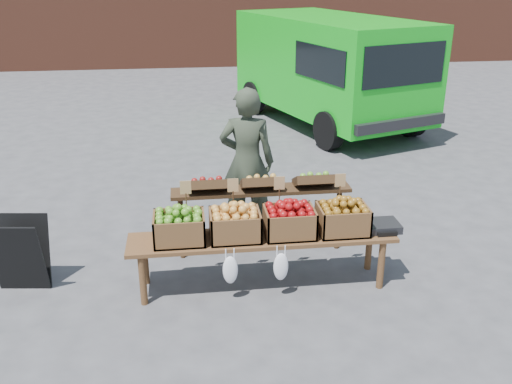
{
  "coord_description": "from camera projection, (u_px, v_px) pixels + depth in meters",
  "views": [
    {
      "loc": [
        -1.24,
        -5.49,
        3.14
      ],
      "look_at": [
        -0.52,
        0.12,
        0.85
      ],
      "focal_mm": 40.0,
      "sensor_mm": 36.0,
      "label": 1
    }
  ],
  "objects": [
    {
      "name": "delivery_van",
      "position": [
        329.0,
        72.0,
        11.52
      ],
      "size": [
        3.66,
        5.25,
        2.15
      ],
      "primitive_type": null,
      "rotation": [
        0.0,
        0.0,
        0.34
      ],
      "color": "#0CB517",
      "rests_on": "ground"
    },
    {
      "name": "weighing_scale",
      "position": [
        382.0,
        226.0,
        5.88
      ],
      "size": [
        0.34,
        0.3,
        0.08
      ],
      "primitive_type": "cube",
      "color": "black",
      "rests_on": "display_bench"
    },
    {
      "name": "back_table",
      "position": [
        261.0,
        211.0,
        6.44
      ],
      "size": [
        2.1,
        0.44,
        1.04
      ],
      "primitive_type": null,
      "color": "#362313",
      "rests_on": "ground"
    },
    {
      "name": "chalkboard_sign",
      "position": [
        21.0,
        254.0,
        5.76
      ],
      "size": [
        0.55,
        0.35,
        0.79
      ],
      "primitive_type": null,
      "rotation": [
        0.0,
        0.0,
        -0.13
      ],
      "color": "black",
      "rests_on": "ground"
    },
    {
      "name": "crate_golden_apples",
      "position": [
        179.0,
        228.0,
        5.59
      ],
      "size": [
        0.5,
        0.4,
        0.28
      ],
      "primitive_type": null,
      "color": "#367D19",
      "rests_on": "display_bench"
    },
    {
      "name": "crate_russet_pears",
      "position": [
        235.0,
        225.0,
        5.66
      ],
      "size": [
        0.5,
        0.4,
        0.28
      ],
      "primitive_type": null,
      "color": "gold",
      "rests_on": "display_bench"
    },
    {
      "name": "display_bench",
      "position": [
        262.0,
        261.0,
        5.85
      ],
      "size": [
        2.7,
        0.56,
        0.57
      ],
      "primitive_type": null,
      "color": "brown",
      "rests_on": "ground"
    },
    {
      "name": "vendor",
      "position": [
        247.0,
        162.0,
        6.84
      ],
      "size": [
        0.74,
        0.56,
        1.81
      ],
      "primitive_type": "imported",
      "rotation": [
        0.0,
        0.0,
        2.93
      ],
      "color": "#2F3829",
      "rests_on": "ground"
    },
    {
      "name": "crate_green_apples",
      "position": [
        343.0,
        219.0,
        5.79
      ],
      "size": [
        0.5,
        0.4,
        0.28
      ],
      "primitive_type": null,
      "color": "olive",
      "rests_on": "display_bench"
    },
    {
      "name": "crate_red_apples",
      "position": [
        289.0,
        222.0,
        5.72
      ],
      "size": [
        0.5,
        0.4,
        0.28
      ],
      "primitive_type": null,
      "color": "maroon",
      "rests_on": "display_bench"
    },
    {
      "name": "ground",
      "position": [
        304.0,
        264.0,
        6.37
      ],
      "size": [
        80.0,
        80.0,
        0.0
      ],
      "primitive_type": "plane",
      "color": "#49494C"
    }
  ]
}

